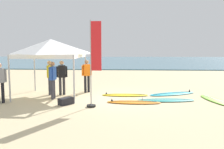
{
  "coord_description": "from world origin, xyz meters",
  "views": [
    {
      "loc": [
        0.7,
        -10.66,
        2.33
      ],
      "look_at": [
        -0.03,
        1.14,
        1.0
      ],
      "focal_mm": 37.88,
      "sensor_mm": 36.0,
      "label": 1
    }
  ],
  "objects": [
    {
      "name": "canopy_tent",
      "position": [
        -2.89,
        0.43,
        2.39
      ],
      "size": [
        2.91,
        2.91,
        2.75
      ],
      "color": "#B7B7BC",
      "rests_on": "ground"
    },
    {
      "name": "surfboard_lime",
      "position": [
        4.68,
        -0.22,
        0.04
      ],
      "size": [
        1.18,
        2.55,
        0.19
      ],
      "color": "#7AD12D",
      "rests_on": "ground"
    },
    {
      "name": "person_blue",
      "position": [
        -2.66,
        -0.15,
        0.99
      ],
      "size": [
        0.25,
        0.55,
        1.71
      ],
      "color": "#383842",
      "rests_on": "ground"
    },
    {
      "name": "surfboard_orange",
      "position": [
        1.01,
        -0.77,
        0.04
      ],
      "size": [
        2.29,
        0.66,
        0.19
      ],
      "color": "orange",
      "rests_on": "ground"
    },
    {
      "name": "gear_bag_near_tent",
      "position": [
        -1.8,
        -1.22,
        0.14
      ],
      "size": [
        0.63,
        0.67,
        0.28
      ],
      "primitive_type": "cube",
      "rotation": [
        0.0,
        0.0,
        0.87
      ],
      "color": "#232328",
      "rests_on": "ground"
    },
    {
      "name": "surfboard_cyan",
      "position": [
        3.03,
        1.25,
        0.04
      ],
      "size": [
        2.61,
        1.65,
        0.19
      ],
      "color": "#23B2CC",
      "rests_on": "ground"
    },
    {
      "name": "person_orange",
      "position": [
        -1.38,
        1.55,
        0.99
      ],
      "size": [
        0.5,
        0.36,
        1.71
      ],
      "color": "black",
      "rests_on": "ground"
    },
    {
      "name": "person_yellow",
      "position": [
        -3.1,
        0.74,
        0.99
      ],
      "size": [
        0.28,
        0.54,
        1.71
      ],
      "color": "#383842",
      "rests_on": "ground"
    },
    {
      "name": "banner_flag",
      "position": [
        -0.58,
        -1.54,
        1.57
      ],
      "size": [
        0.6,
        0.36,
        3.4
      ],
      "color": "#99999E",
      "rests_on": "ground"
    },
    {
      "name": "person_black",
      "position": [
        -2.5,
        0.78,
        0.99
      ],
      "size": [
        0.53,
        0.31,
        1.71
      ],
      "color": "#2D2D33",
      "rests_on": "ground"
    },
    {
      "name": "sea",
      "position": [
        0.0,
        32.17,
        0.05
      ],
      "size": [
        80.0,
        36.0,
        0.1
      ],
      "primitive_type": "cube",
      "color": "teal",
      "rests_on": "ground"
    },
    {
      "name": "person_grey",
      "position": [
        -4.6,
        -1.16,
        0.99
      ],
      "size": [
        0.47,
        0.39,
        1.71
      ],
      "color": "black",
      "rests_on": "ground"
    },
    {
      "name": "surfboard_yellow",
      "position": [
        0.63,
        0.77,
        0.04
      ],
      "size": [
        2.28,
        0.65,
        0.19
      ],
      "color": "yellow",
      "rests_on": "ground"
    },
    {
      "name": "ground_plane",
      "position": [
        0.0,
        0.0,
        0.0
      ],
      "size": [
        80.0,
        80.0,
        0.0
      ],
      "primitive_type": "plane",
      "color": "beige"
    },
    {
      "name": "surfboard_teal",
      "position": [
        2.44,
        -0.27,
        0.04
      ],
      "size": [
        2.59,
        0.91,
        0.19
      ],
      "color": "#19847F",
      "rests_on": "ground"
    }
  ]
}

